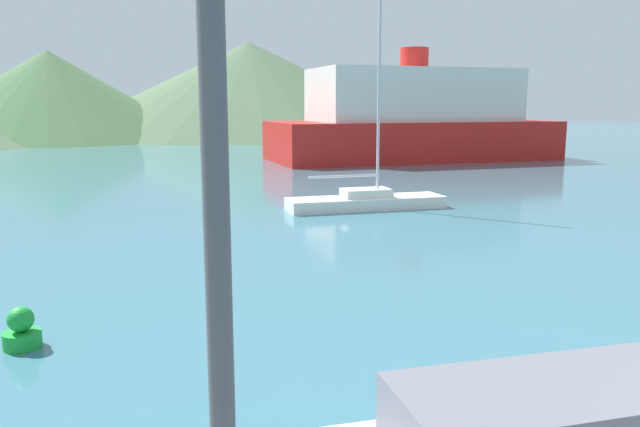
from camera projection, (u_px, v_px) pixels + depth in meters
sailboat_inner at (366, 200)px, 25.95m from camera, size 6.74×2.29×8.97m
ferry_distant at (413, 120)px, 48.76m from camera, size 22.51×9.86×8.57m
buoy_marker at (22, 331)px, 11.14m from camera, size 0.66×0.66×0.76m
hill_central at (50, 95)px, 77.92m from camera, size 37.16×37.16×10.91m
hill_east at (250, 88)px, 91.93m from camera, size 55.96×55.96×13.24m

